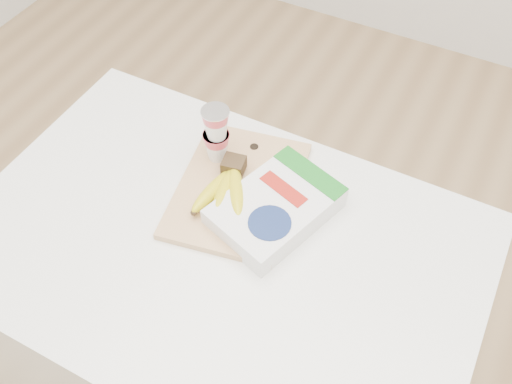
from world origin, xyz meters
TOP-DOWN VIEW (x-y plane):
  - room at (0.00, 0.00)m, footprint 4.00×4.00m
  - table at (0.00, 0.00)m, footprint 1.07×0.71m
  - cutting_board at (-0.03, 0.14)m, footprint 0.31×0.38m
  - bananas at (-0.04, 0.11)m, footprint 0.13×0.18m
  - yogurt_stack at (-0.11, 0.19)m, footprint 0.06×0.06m
  - cereal_box at (0.07, 0.12)m, footprint 0.25×0.30m

SIDE VIEW (x-z plane):
  - table at x=0.00m, z-range 0.00..0.80m
  - cutting_board at x=-0.03m, z-range 0.80..0.82m
  - cereal_box at x=0.07m, z-range 0.80..0.86m
  - bananas at x=-0.04m, z-range 0.81..0.87m
  - yogurt_stack at x=-0.11m, z-range 0.82..0.97m
  - room at x=0.00m, z-range -0.65..3.35m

